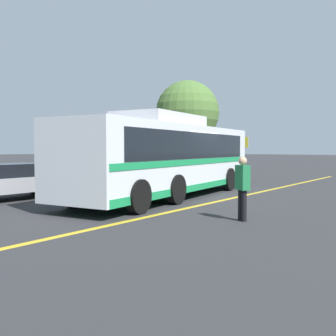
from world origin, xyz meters
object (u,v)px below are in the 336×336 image
Objects in this scene: parked_car_1 at (13,181)px; bus_stop_sign at (244,154)px; pedestrian_0 at (242,185)px; tree_0 at (187,112)px; parked_car_2 at (120,173)px; transit_bus at (168,156)px.

bus_stop_sign is at bearing 70.68° from parked_car_1.
pedestrian_0 is (1.00, -8.74, 0.27)m from parked_car_1.
parked_car_1 is 18.28m from tree_0.
bus_stop_sign is (5.30, -3.97, 0.88)m from parked_car_2.
parked_car_2 is at bearing 7.17° from pedestrian_0.
pedestrian_0 is 0.23× the size of tree_0.
transit_bus is 2.48× the size of parked_car_1.
tree_0 reaches higher than parked_car_1.
bus_stop_sign reaches higher than parked_car_2.
tree_0 is (11.89, 4.02, 3.97)m from parked_car_2.
parked_car_1 is at bearing -117.91° from bus_stop_sign.
parked_car_2 is 13.16m from tree_0.
tree_0 is (16.42, 12.60, 3.74)m from pedestrian_0.
transit_bus reaches higher than pedestrian_0.
parked_car_2 is 6.68m from bus_stop_sign.
pedestrian_0 is at bearing -27.98° from parked_car_2.
transit_bus is 16.03m from tree_0.
transit_bus is at bearing -96.38° from bus_stop_sign.
parked_car_2 is at bearing -161.34° from tree_0.
transit_bus is 5.43m from pedestrian_0.
parked_car_2 is 2.51× the size of pedestrian_0.
transit_bus reaches higher than parked_car_1.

